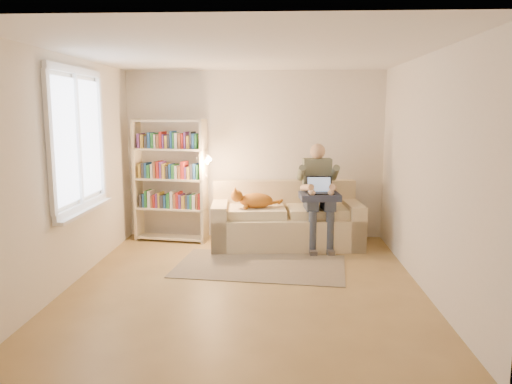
{
  "coord_description": "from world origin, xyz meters",
  "views": [
    {
      "loc": [
        0.38,
        -5.54,
        1.98
      ],
      "look_at": [
        0.08,
        1.0,
        0.92
      ],
      "focal_mm": 35.0,
      "sensor_mm": 36.0,
      "label": 1
    }
  ],
  "objects_px": {
    "cat": "(251,200)",
    "sofa": "(286,223)",
    "laptop": "(320,189)",
    "person": "(318,189)",
    "bookshelf": "(170,174)"
  },
  "relations": [
    {
      "from": "person",
      "to": "cat",
      "type": "distance_m",
      "value": 0.99
    },
    {
      "from": "person",
      "to": "laptop",
      "type": "height_order",
      "value": "person"
    },
    {
      "from": "person",
      "to": "bookshelf",
      "type": "xyz_separation_m",
      "value": [
        -2.22,
        0.28,
        0.17
      ]
    },
    {
      "from": "bookshelf",
      "to": "laptop",
      "type": "bearing_deg",
      "value": -1.14
    },
    {
      "from": "laptop",
      "to": "sofa",
      "type": "bearing_deg",
      "value": 147.68
    },
    {
      "from": "cat",
      "to": "sofa",
      "type": "bearing_deg",
      "value": 14.77
    },
    {
      "from": "cat",
      "to": "laptop",
      "type": "distance_m",
      "value": 1.01
    },
    {
      "from": "sofa",
      "to": "laptop",
      "type": "height_order",
      "value": "laptop"
    },
    {
      "from": "person",
      "to": "bookshelf",
      "type": "height_order",
      "value": "bookshelf"
    },
    {
      "from": "sofa",
      "to": "bookshelf",
      "type": "xyz_separation_m",
      "value": [
        -1.76,
        0.15,
        0.7
      ]
    },
    {
      "from": "laptop",
      "to": "cat",
      "type": "bearing_deg",
      "value": 171.33
    },
    {
      "from": "sofa",
      "to": "cat",
      "type": "distance_m",
      "value": 0.66
    },
    {
      "from": "sofa",
      "to": "bookshelf",
      "type": "distance_m",
      "value": 1.89
    },
    {
      "from": "sofa",
      "to": "bookshelf",
      "type": "height_order",
      "value": "bookshelf"
    },
    {
      "from": "cat",
      "to": "bookshelf",
      "type": "height_order",
      "value": "bookshelf"
    }
  ]
}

